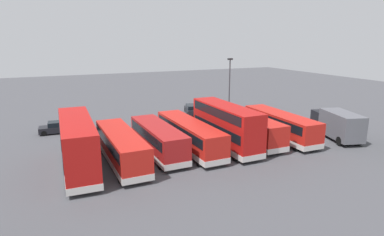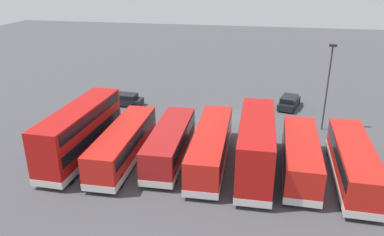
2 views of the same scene
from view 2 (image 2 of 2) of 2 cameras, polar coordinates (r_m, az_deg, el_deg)
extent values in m
plane|color=#47474C|center=(41.21, 5.01, -0.04)|extent=(140.00, 140.00, 0.00)
cube|color=red|center=(31.13, 23.16, -6.07)|extent=(2.83, 11.02, 2.60)
cube|color=silver|center=(31.59, 22.89, -7.72)|extent=(2.87, 11.06, 0.55)
cube|color=black|center=(30.87, 23.33, -5.08)|extent=(2.87, 10.22, 0.90)
cube|color=black|center=(35.83, 21.91, -1.17)|extent=(2.25, 0.12, 1.10)
cylinder|color=black|center=(35.01, 20.04, -4.49)|extent=(0.33, 1.11, 1.10)
cylinder|color=black|center=(35.43, 23.64, -4.73)|extent=(0.33, 1.11, 1.10)
cylinder|color=black|center=(27.95, 21.88, -11.77)|extent=(0.33, 1.11, 1.10)
cylinder|color=black|center=(28.47, 26.42, -11.92)|extent=(0.33, 1.11, 1.10)
cube|color=red|center=(30.73, 16.06, -5.44)|extent=(2.78, 10.14, 2.60)
cube|color=silver|center=(31.20, 15.87, -7.12)|extent=(2.82, 10.18, 0.55)
cube|color=black|center=(30.47, 16.18, -4.44)|extent=(2.82, 9.34, 0.90)
cube|color=black|center=(35.11, 15.78, -0.84)|extent=(2.25, 0.11, 1.10)
cylinder|color=black|center=(34.41, 13.73, -4.21)|extent=(0.32, 1.11, 1.10)
cylinder|color=black|center=(34.58, 17.45, -4.48)|extent=(0.32, 1.11, 1.10)
cylinder|color=black|center=(28.01, 13.85, -10.63)|extent=(0.32, 1.11, 1.10)
cylinder|color=black|center=(28.23, 18.49, -10.92)|extent=(0.32, 1.11, 1.10)
cube|color=#B71411|center=(29.69, 9.62, -4.12)|extent=(2.69, 10.36, 4.20)
cube|color=silver|center=(30.52, 9.41, -7.21)|extent=(2.73, 10.40, 0.55)
cube|color=black|center=(29.78, 9.60, -4.47)|extent=(2.74, 9.56, 0.90)
cube|color=black|center=(29.07, 9.81, -1.46)|extent=(2.74, 9.56, 0.90)
cube|color=black|center=(34.52, 9.80, -0.70)|extent=(2.25, 0.09, 1.10)
cylinder|color=black|center=(33.92, 7.67, -4.14)|extent=(0.31, 1.10, 1.10)
cylinder|color=black|center=(33.93, 11.47, -4.39)|extent=(0.31, 1.10, 1.10)
cylinder|color=black|center=(27.34, 6.79, -10.97)|extent=(0.31, 1.10, 1.10)
cylinder|color=black|center=(27.35, 11.59, -11.28)|extent=(0.31, 1.10, 1.10)
cube|color=red|center=(31.23, 2.86, -4.09)|extent=(2.80, 11.90, 2.60)
cube|color=silver|center=(31.69, 2.83, -5.76)|extent=(2.84, 11.94, 0.55)
cube|color=black|center=(30.97, 2.88, -3.09)|extent=(2.84, 11.10, 0.90)
cube|color=black|center=(36.43, 4.05, 0.80)|extent=(2.25, 0.11, 1.10)
cylinder|color=black|center=(35.89, 1.95, -2.43)|extent=(0.32, 1.11, 1.10)
cylinder|color=black|center=(35.69, 5.53, -2.68)|extent=(0.32, 1.11, 1.10)
cylinder|color=black|center=(27.99, -0.68, -9.95)|extent=(0.32, 1.11, 1.10)
cylinder|color=black|center=(27.72, 3.98, -10.34)|extent=(0.32, 1.11, 1.10)
cube|color=#A51919|center=(31.69, -3.33, -3.70)|extent=(2.80, 10.11, 2.60)
cube|color=silver|center=(32.14, -3.30, -5.35)|extent=(2.84, 10.15, 0.55)
cube|color=black|center=(31.43, -3.36, -2.72)|extent=(2.84, 9.31, 0.90)
cube|color=black|center=(35.99, -1.59, 0.58)|extent=(2.25, 0.12, 1.10)
cylinder|color=black|center=(35.59, -3.78, -2.69)|extent=(0.33, 1.11, 1.10)
cylinder|color=black|center=(35.17, -0.21, -2.95)|extent=(0.33, 1.11, 1.10)
cylinder|color=black|center=(29.37, -7.02, -8.47)|extent=(0.33, 1.11, 1.10)
cylinder|color=black|center=(28.86, -2.68, -8.90)|extent=(0.33, 1.11, 1.10)
cube|color=red|center=(32.05, -10.31, -3.74)|extent=(2.75, 11.08, 2.60)
cube|color=silver|center=(32.50, -10.19, -5.37)|extent=(2.79, 11.12, 0.55)
cube|color=black|center=(31.80, -10.39, -2.76)|extent=(2.79, 10.28, 0.90)
cube|color=black|center=(36.62, -7.47, 0.78)|extent=(2.25, 0.10, 1.10)
cylinder|color=black|center=(36.37, -9.69, -2.41)|extent=(0.32, 1.11, 1.10)
cylinder|color=black|center=(35.71, -6.28, -2.69)|extent=(0.32, 1.11, 1.10)
cylinder|color=black|center=(29.63, -14.94, -8.82)|extent=(0.32, 1.11, 1.10)
cylinder|color=black|center=(28.81, -10.81, -9.37)|extent=(0.32, 1.11, 1.10)
cube|color=#B71411|center=(33.13, -16.49, -1.93)|extent=(2.84, 11.20, 4.20)
cube|color=silver|center=(33.88, -16.16, -4.75)|extent=(2.88, 11.24, 0.55)
cube|color=black|center=(33.21, -16.45, -2.24)|extent=(2.88, 10.40, 0.90)
cube|color=black|center=(32.58, -16.77, 0.49)|extent=(2.88, 10.40, 0.90)
cube|color=black|center=(37.80, -12.51, 1.11)|extent=(2.25, 0.12, 1.10)
cylinder|color=black|center=(37.72, -14.74, -1.94)|extent=(0.33, 1.11, 1.10)
cylinder|color=black|center=(36.79, -11.61, -2.27)|extent=(0.33, 1.11, 1.10)
cylinder|color=black|center=(31.37, -21.53, -7.88)|extent=(0.33, 1.11, 1.10)
cylinder|color=black|center=(30.24, -17.93, -8.52)|extent=(0.33, 1.11, 1.10)
cube|color=black|center=(45.50, -10.17, 2.54)|extent=(4.40, 2.03, 0.70)
cube|color=black|center=(45.22, -9.99, 3.27)|extent=(2.67, 1.77, 0.55)
cylinder|color=black|center=(45.53, -12.35, 2.11)|extent=(0.65, 0.25, 0.64)
cylinder|color=black|center=(46.88, -11.51, 2.75)|extent=(0.65, 0.25, 0.64)
cylinder|color=black|center=(44.28, -8.72, 1.80)|extent=(0.65, 0.25, 0.64)
cylinder|color=black|center=(45.67, -7.96, 2.47)|extent=(0.65, 0.25, 0.64)
cube|color=black|center=(45.46, 14.44, 2.17)|extent=(2.86, 4.68, 0.70)
cube|color=black|center=(45.07, 14.46, 2.84)|extent=(2.26, 2.95, 0.55)
cylinder|color=black|center=(47.14, 13.88, 2.65)|extent=(0.38, 0.68, 0.64)
cylinder|color=black|center=(46.87, 15.78, 2.35)|extent=(0.38, 0.68, 0.64)
cylinder|color=black|center=(44.22, 12.96, 1.46)|extent=(0.38, 0.68, 0.64)
cylinder|color=black|center=(43.93, 14.98, 1.13)|extent=(0.38, 0.68, 0.64)
cylinder|color=#38383D|center=(39.09, 19.69, 4.02)|extent=(0.16, 0.16, 8.36)
cube|color=#262628|center=(38.09, 20.52, 10.22)|extent=(0.70, 0.30, 0.24)
camera|label=1|loc=(17.28, -79.47, -10.74)|focal=30.50mm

